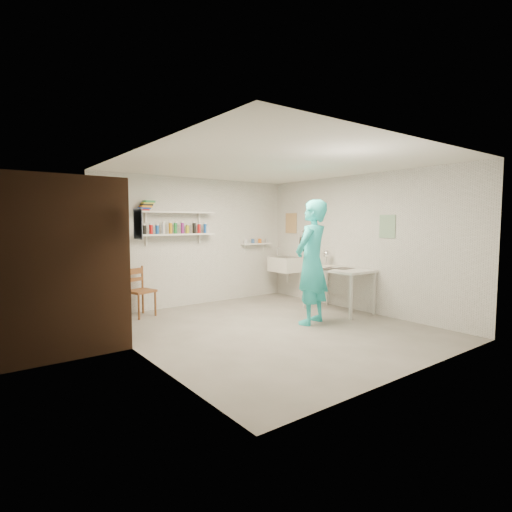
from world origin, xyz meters
TOP-DOWN VIEW (x-y plane):
  - floor at (0.00, 0.00)m, footprint 4.00×4.50m
  - ceiling at (0.00, 0.00)m, footprint 4.00×4.50m
  - wall_back at (0.00, 2.26)m, footprint 4.00×0.02m
  - wall_front at (0.00, -2.26)m, footprint 4.00×0.02m
  - wall_left at (-2.01, 0.00)m, footprint 0.02×4.50m
  - wall_right at (2.01, 0.00)m, footprint 0.02×4.50m
  - doorway_recess at (-1.99, 1.05)m, footprint 0.02×0.90m
  - corridor_box at (-2.70, 1.05)m, footprint 1.40×1.50m
  - door_lintel at (-1.97, 1.05)m, footprint 0.06×1.05m
  - door_jamb_near at (-1.97, 0.55)m, footprint 0.06×0.10m
  - door_jamb_far at (-1.97, 1.55)m, footprint 0.06×0.10m
  - shelf_lower at (-0.50, 2.13)m, footprint 1.50×0.22m
  - shelf_upper at (-0.50, 2.13)m, footprint 1.50×0.22m
  - ledge_shelf at (1.35, 2.17)m, footprint 0.70×0.14m
  - poster_left at (-1.99, 0.05)m, footprint 0.01×0.28m
  - poster_right_a at (1.99, 1.80)m, footprint 0.01×0.34m
  - poster_right_b at (1.99, -0.55)m, footprint 0.01×0.30m
  - belfast_sink at (1.75, 1.70)m, footprint 0.48×0.60m
  - man at (0.67, -0.13)m, footprint 0.80×0.65m
  - wall_clock at (0.74, 0.07)m, footprint 0.34×0.14m
  - wooden_chair at (-1.27, 1.90)m, footprint 0.50×0.48m
  - work_table at (1.64, 0.17)m, footprint 0.69×1.14m
  - desk_lamp at (1.83, 0.63)m, footprint 0.14×0.14m
  - spray_cans at (-0.50, 2.13)m, footprint 1.34×0.06m
  - book_stack at (-1.05, 2.13)m, footprint 0.28×0.14m
  - ledge_pots at (1.35, 2.17)m, footprint 0.48×0.07m
  - papers at (1.64, 0.17)m, footprint 0.30×0.22m

SIDE VIEW (x-z plane):
  - floor at x=0.00m, z-range -0.02..0.00m
  - work_table at x=1.64m, z-range 0.00..0.76m
  - wooden_chair at x=-1.27m, z-range 0.00..0.85m
  - belfast_sink at x=1.75m, z-range 0.55..0.85m
  - papers at x=1.64m, z-range 0.76..0.78m
  - man at x=0.67m, z-range 0.00..1.91m
  - desk_lamp at x=1.83m, z-range 0.91..1.05m
  - doorway_recess at x=-1.99m, z-range 0.00..2.00m
  - door_jamb_near at x=-1.97m, z-range 0.00..2.00m
  - door_jamb_far at x=-1.97m, z-range 0.00..2.00m
  - corridor_box at x=-2.70m, z-range 0.00..2.10m
  - ledge_shelf at x=1.35m, z-range 1.11..1.14m
  - ledge_pots at x=1.35m, z-range 1.14..1.22m
  - wall_back at x=0.00m, z-range 0.00..2.40m
  - wall_front at x=0.00m, z-range 0.00..2.40m
  - wall_left at x=-2.01m, z-range 0.00..2.40m
  - wall_right at x=2.01m, z-range 0.00..2.40m
  - wall_clock at x=0.74m, z-range 1.10..1.45m
  - shelf_lower at x=-0.50m, z-range 1.34..1.36m
  - spray_cans at x=-0.50m, z-range 1.36..1.53m
  - poster_right_b at x=1.99m, z-range 1.31..1.69m
  - poster_left at x=-1.99m, z-range 1.37..1.73m
  - poster_right_a at x=1.99m, z-range 1.34..1.76m
  - shelf_upper at x=-0.50m, z-range 1.74..1.76m
  - book_stack at x=-1.05m, z-range 1.77..1.93m
  - door_lintel at x=-1.97m, z-range 2.00..2.10m
  - ceiling at x=0.00m, z-range 2.40..2.42m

